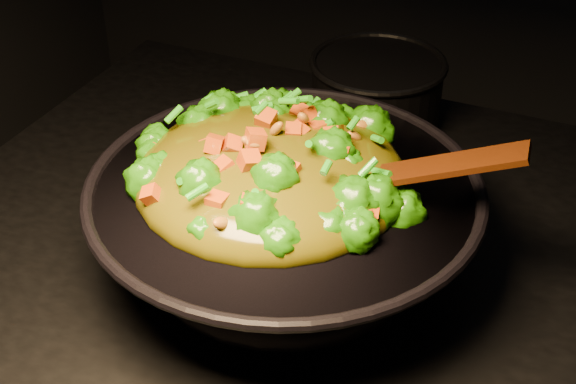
% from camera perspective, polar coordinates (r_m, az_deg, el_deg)
% --- Properties ---
extents(wok, '(0.59, 0.59, 0.13)m').
position_cam_1_polar(wok, '(0.98, -0.24, -2.65)').
color(wok, black).
rests_on(wok, stovetop).
extents(stir_fry, '(0.42, 0.42, 0.11)m').
position_cam_1_polar(stir_fry, '(0.92, -1.27, 3.71)').
color(stir_fry, '#247008').
rests_on(stir_fry, wok).
extents(spatula, '(0.26, 0.07, 0.11)m').
position_cam_1_polar(spatula, '(0.89, 8.27, 1.40)').
color(spatula, '#3D1808').
rests_on(spatula, wok).
extents(back_pot, '(0.24, 0.24, 0.12)m').
position_cam_1_polar(back_pot, '(1.29, 6.29, 7.00)').
color(back_pot, black).
rests_on(back_pot, stovetop).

